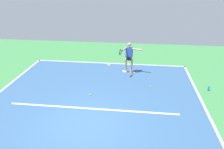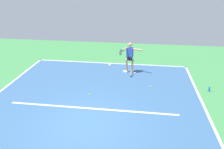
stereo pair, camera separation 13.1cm
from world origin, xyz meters
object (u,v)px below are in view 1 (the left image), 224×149
at_px(tennis_ball_far_corner, 151,86).
at_px(water_bottle, 209,88).
at_px(tennis_player, 129,56).
at_px(tennis_ball_centre_court, 90,95).

height_order(tennis_ball_far_corner, water_bottle, water_bottle).
height_order(tennis_player, tennis_ball_far_corner, tennis_player).
xyz_separation_m(tennis_ball_far_corner, tennis_ball_centre_court, (2.67, 1.14, 0.00)).
height_order(tennis_ball_centre_court, water_bottle, water_bottle).
distance_m(tennis_ball_far_corner, tennis_ball_centre_court, 2.91).
distance_m(tennis_player, tennis_ball_far_corner, 2.14).
bearing_deg(tennis_player, tennis_ball_centre_court, 76.34).
xyz_separation_m(tennis_player, water_bottle, (-3.75, 1.62, -0.86)).
relative_size(tennis_ball_centre_court, water_bottle, 0.30).
distance_m(tennis_player, water_bottle, 4.17).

